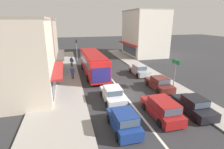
% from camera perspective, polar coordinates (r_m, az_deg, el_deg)
% --- Properties ---
extents(ground_plane, '(140.00, 140.00, 0.00)m').
position_cam_1_polar(ground_plane, '(19.22, 3.73, -6.27)').
color(ground_plane, '#2D2D30').
extents(lane_centre_line, '(0.20, 28.00, 0.01)m').
position_cam_1_polar(lane_centre_line, '(22.78, 0.60, -2.38)').
color(lane_centre_line, silver).
rests_on(lane_centre_line, ground).
extents(sidewalk_left, '(5.20, 44.00, 0.14)m').
position_cam_1_polar(sidewalk_left, '(23.97, -16.60, -1.94)').
color(sidewalk_left, '#A39E96').
rests_on(sidewalk_left, ground).
extents(kerb_right, '(2.80, 44.00, 0.12)m').
position_cam_1_polar(kerb_right, '(26.70, 12.41, 0.31)').
color(kerb_right, '#A39E96').
rests_on(kerb_right, ground).
extents(shopfront_corner_near, '(7.11, 7.95, 7.95)m').
position_cam_1_polar(shopfront_corner_near, '(19.47, -27.87, 4.32)').
color(shopfront_corner_near, beige).
rests_on(shopfront_corner_near, ground).
extents(shopfront_mid_block, '(7.33, 9.14, 7.94)m').
position_cam_1_polar(shopfront_mid_block, '(27.92, -24.06, 8.18)').
color(shopfront_mid_block, gray).
rests_on(shopfront_mid_block, ground).
extents(building_right_far, '(8.21, 10.59, 9.85)m').
position_cam_1_polar(building_right_far, '(40.97, 10.46, 13.14)').
color(building_right_far, silver).
rests_on(building_right_far, ground).
extents(city_bus, '(2.91, 10.91, 3.23)m').
position_cam_1_polar(city_bus, '(25.36, -6.16, 3.99)').
color(city_bus, red).
rests_on(city_bus, ground).
extents(wagon_adjacent_lane_trail, '(1.95, 4.51, 1.58)m').
position_cam_1_polar(wagon_adjacent_lane_trail, '(15.13, 15.96, -10.66)').
color(wagon_adjacent_lane_trail, maroon).
rests_on(wagon_adjacent_lane_trail, ground).
extents(hatchback_queue_gap_filler, '(1.86, 3.72, 1.54)m').
position_cam_1_polar(hatchback_queue_gap_filler, '(13.04, 3.86, -14.98)').
color(hatchback_queue_gap_filler, navy).
rests_on(hatchback_queue_gap_filler, ground).
extents(sedan_behind_bus_mid, '(1.90, 4.20, 1.47)m').
position_cam_1_polar(sedan_behind_bus_mid, '(17.30, 0.19, -6.60)').
color(sedan_behind_bus_mid, silver).
rests_on(sedan_behind_bus_mid, ground).
extents(parked_sedan_kerb_front, '(2.00, 4.25, 1.47)m').
position_cam_1_polar(parked_sedan_kerb_front, '(16.73, 25.07, -9.21)').
color(parked_sedan_kerb_front, black).
rests_on(parked_sedan_kerb_front, ground).
extents(parked_sedan_kerb_second, '(1.91, 4.21, 1.47)m').
position_cam_1_polar(parked_sedan_kerb_second, '(20.90, 15.18, -2.93)').
color(parked_sedan_kerb_second, '#561E19').
rests_on(parked_sedan_kerb_second, ground).
extents(parked_sedan_kerb_third, '(1.99, 4.25, 1.47)m').
position_cam_1_polar(parked_sedan_kerb_third, '(25.93, 8.87, 1.39)').
color(parked_sedan_kerb_third, '#9EA3A8').
rests_on(parked_sedan_kerb_third, ground).
extents(traffic_light_downstreet, '(0.33, 0.24, 4.20)m').
position_cam_1_polar(traffic_light_downstreet, '(34.39, -11.51, 8.88)').
color(traffic_light_downstreet, gray).
rests_on(traffic_light_downstreet, ground).
extents(directional_road_sign, '(0.10, 1.40, 3.60)m').
position_cam_1_polar(directional_road_sign, '(20.52, 20.00, 2.15)').
color(directional_road_sign, gray).
rests_on(directional_road_sign, ground).
extents(pedestrian_with_handbag_near, '(0.66, 0.38, 1.63)m').
position_cam_1_polar(pedestrian_with_handbag_near, '(30.32, -13.06, 4.25)').
color(pedestrian_with_handbag_near, '#333338').
rests_on(pedestrian_with_handbag_near, sidewalk_left).
extents(pedestrian_browsing_midblock, '(0.56, 0.29, 1.63)m').
position_cam_1_polar(pedestrian_browsing_midblock, '(23.85, -12.80, 0.77)').
color(pedestrian_browsing_midblock, '#333338').
rests_on(pedestrian_browsing_midblock, sidewalk_left).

